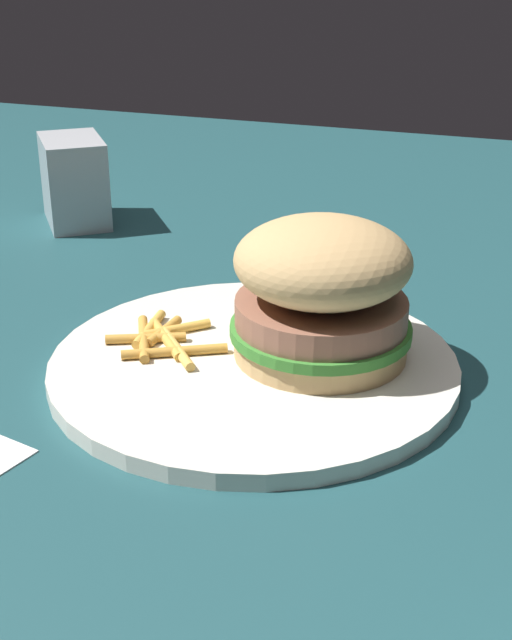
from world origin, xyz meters
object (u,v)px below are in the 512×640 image
at_px(plate, 256,366).
at_px(sandwich, 322,290).
at_px(fries_pile, 162,339).
at_px(napkin_dispenser, 74,181).

distance_m(plate, sandwich, 0.07).
xyz_separation_m(plate, fries_pile, (-0.00, -0.07, 0.01)).
height_order(sandwich, napkin_dispenser, sandwich).
bearing_deg(fries_pile, napkin_dispenser, -139.68).
relative_size(plate, napkin_dispenser, 3.20).
distance_m(plate, fries_pile, 0.07).
distance_m(sandwich, napkin_dispenser, 0.41).
bearing_deg(sandwich, plate, -60.72).
relative_size(plate, fries_pile, 3.14).
bearing_deg(napkin_dispenser, sandwich, -163.68).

